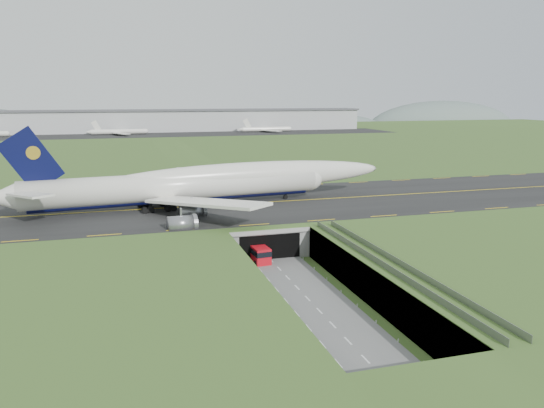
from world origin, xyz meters
name	(u,v)px	position (x,y,z in m)	size (l,w,h in m)	color
ground	(282,273)	(0.00, 0.00, 0.00)	(900.00, 900.00, 0.00)	#365321
airfield_deck	(283,257)	(0.00, 0.00, 3.00)	(800.00, 800.00, 6.00)	gray
trench_road	(296,287)	(0.00, -7.50, 0.10)	(12.00, 75.00, 0.20)	slate
taxiway	(240,204)	(0.00, 33.00, 6.09)	(800.00, 44.00, 0.18)	black
tunnel_portal	(258,232)	(0.00, 16.71, 3.33)	(17.00, 22.30, 6.00)	gray
guideway	(393,273)	(11.00, -19.11, 5.32)	(3.00, 53.00, 7.05)	#A8A8A3
jumbo_jet	(206,183)	(-7.91, 33.26, 11.27)	(91.21, 58.98, 19.62)	silver
shuttle_tram	(258,253)	(-2.44, 7.94, 1.71)	(3.50, 7.85, 3.12)	red
cargo_terminal	(155,121)	(-0.19, 299.41, 13.96)	(320.00, 67.00, 15.60)	#B2B2B2
distant_hills	(214,133)	(64.38, 430.00, -4.00)	(700.00, 91.00, 60.00)	slate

